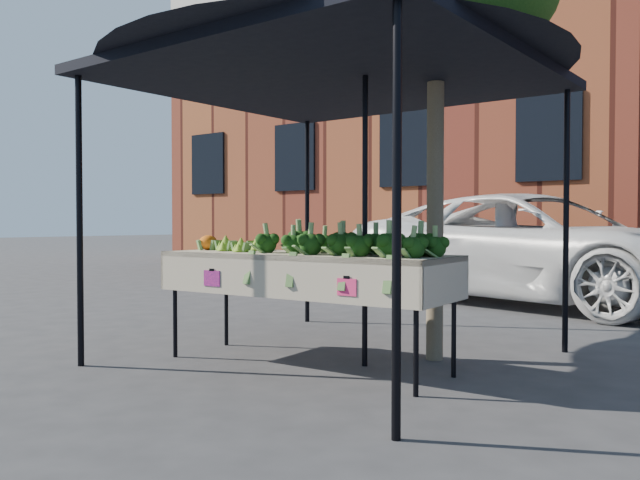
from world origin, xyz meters
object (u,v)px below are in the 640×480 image
Objects in this scene: table at (305,310)px; street_tree at (436,115)px; canopy at (335,195)px; vehicle at (537,105)px.

street_tree reaches higher than table.
street_tree is (0.68, 0.48, 0.66)m from canopy.
table is 0.77× the size of canopy.
canopy is 0.56× the size of vehicle.
vehicle is (0.05, 4.78, 1.43)m from canopy.
canopy is at bearing -144.88° from street_tree.
canopy reaches higher than table.
street_tree reaches higher than canopy.
vehicle reaches higher than street_tree.
table is 0.60× the size of street_tree.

